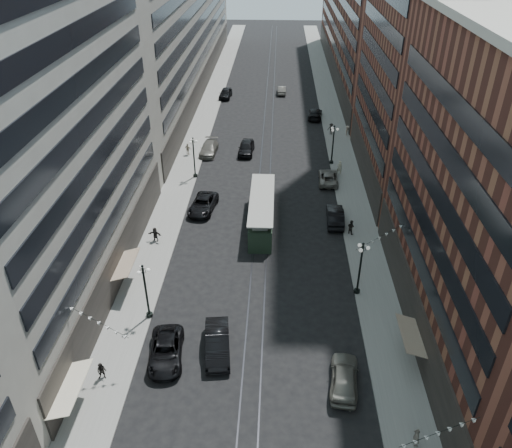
% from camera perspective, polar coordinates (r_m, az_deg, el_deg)
% --- Properties ---
extents(ground, '(220.00, 220.00, 0.00)m').
position_cam_1_polar(ground, '(70.69, 1.10, 7.01)').
color(ground, black).
rests_on(ground, ground).
extents(sidewalk_west, '(4.00, 180.00, 0.15)m').
position_cam_1_polar(sidewalk_west, '(80.78, -6.64, 10.16)').
color(sidewalk_west, gray).
rests_on(sidewalk_west, ground).
extents(sidewalk_east, '(4.00, 180.00, 0.15)m').
position_cam_1_polar(sidewalk_east, '(80.38, 9.29, 9.84)').
color(sidewalk_east, gray).
rests_on(sidewalk_east, ground).
extents(rail_west, '(0.12, 180.00, 0.02)m').
position_cam_1_polar(rail_west, '(79.87, 0.80, 10.06)').
color(rail_west, '#2D2D33').
rests_on(rail_west, ground).
extents(rail_east, '(0.12, 180.00, 0.02)m').
position_cam_1_polar(rail_east, '(79.84, 1.82, 10.04)').
color(rail_east, '#2D2D33').
rests_on(rail_east, ground).
extents(building_west_mid, '(8.00, 36.00, 28.00)m').
position_cam_1_polar(building_west_mid, '(44.34, -22.56, 8.53)').
color(building_west_mid, '#A6A193').
rests_on(building_west_mid, ground).
extents(building_west_far, '(8.00, 90.00, 26.00)m').
position_cam_1_polar(building_west_far, '(103.11, -8.47, 22.30)').
color(building_west_far, '#A6A193').
rests_on(building_west_far, ground).
extents(building_east_mid, '(8.00, 30.00, 24.00)m').
position_cam_1_polar(building_east_mid, '(39.85, 25.15, 2.06)').
color(building_east_mid, brown).
rests_on(building_east_mid, ground).
extents(building_east_tower, '(8.00, 26.00, 42.00)m').
position_cam_1_polar(building_east_tower, '(62.64, 18.28, 22.43)').
color(building_east_tower, brown).
rests_on(building_east_tower, ground).
extents(building_east_far, '(8.00, 72.00, 24.00)m').
position_cam_1_polar(building_east_far, '(111.57, 11.35, 22.26)').
color(building_east_far, brown).
rests_on(building_east_far, ground).
extents(lamppost_sw_far, '(1.03, 1.14, 5.52)m').
position_cam_1_polar(lamppost_sw_far, '(43.12, -12.49, -7.33)').
color(lamppost_sw_far, black).
rests_on(lamppost_sw_far, sidewalk_west).
extents(lamppost_sw_mid, '(1.03, 1.14, 5.52)m').
position_cam_1_polar(lamppost_sw_mid, '(65.71, -7.11, 7.71)').
color(lamppost_sw_mid, black).
rests_on(lamppost_sw_mid, sidewalk_west).
extents(lamppost_se_far, '(1.03, 1.14, 5.52)m').
position_cam_1_polar(lamppost_se_far, '(45.58, 11.83, -4.80)').
color(lamppost_se_far, black).
rests_on(lamppost_se_far, sidewalk_east).
extents(lamppost_se_mid, '(1.03, 1.14, 5.52)m').
position_cam_1_polar(lamppost_se_mid, '(69.85, 8.79, 9.09)').
color(lamppost_se_mid, black).
rests_on(lamppost_se_mid, sidewalk_east).
extents(streetcar, '(2.65, 11.96, 3.31)m').
position_cam_1_polar(streetcar, '(55.60, 0.65, 1.35)').
color(streetcar, '#1F3222').
rests_on(streetcar, ground).
extents(car_2, '(3.17, 5.80, 1.54)m').
position_cam_1_polar(car_2, '(40.88, -10.25, -14.11)').
color(car_2, black).
rests_on(car_2, ground).
extents(car_4, '(2.64, 5.25, 1.71)m').
position_cam_1_polar(car_4, '(38.96, 10.06, -16.86)').
color(car_4, '#65645A').
rests_on(car_4, ground).
extents(car_5, '(2.55, 5.62, 1.79)m').
position_cam_1_polar(car_5, '(40.80, -4.44, -13.42)').
color(car_5, black).
rests_on(car_5, ground).
extents(pedestrian_2, '(0.74, 0.42, 1.50)m').
position_cam_1_polar(pedestrian_2, '(40.41, -17.21, -15.76)').
color(pedestrian_2, black).
rests_on(pedestrian_2, sidewalk_west).
extents(pedestrian_4, '(0.49, 0.93, 1.52)m').
position_cam_1_polar(pedestrian_4, '(36.82, 17.86, -22.19)').
color(pedestrian_4, gray).
rests_on(pedestrian_4, sidewalk_east).
extents(car_7, '(3.39, 6.03, 1.59)m').
position_cam_1_polar(car_7, '(58.94, -6.08, 2.25)').
color(car_7, black).
rests_on(car_7, ground).
extents(car_8, '(2.51, 5.62, 1.60)m').
position_cam_1_polar(car_8, '(73.58, -5.40, 8.60)').
color(car_8, '#636158').
rests_on(car_8, ground).
extents(car_9, '(2.42, 5.24, 1.74)m').
position_cam_1_polar(car_9, '(97.64, -3.51, 14.69)').
color(car_9, black).
rests_on(car_9, ground).
extents(car_10, '(2.00, 5.23, 1.70)m').
position_cam_1_polar(car_10, '(56.91, 9.04, 0.90)').
color(car_10, black).
rests_on(car_10, ground).
extents(car_11, '(2.65, 5.30, 1.44)m').
position_cam_1_polar(car_11, '(65.68, 8.25, 5.31)').
color(car_11, slate).
rests_on(car_11, ground).
extents(car_12, '(2.84, 5.65, 1.57)m').
position_cam_1_polar(car_12, '(87.63, 6.76, 12.42)').
color(car_12, black).
rests_on(car_12, ground).
extents(car_13, '(2.37, 5.34, 1.79)m').
position_cam_1_polar(car_13, '(73.31, -1.13, 8.73)').
color(car_13, black).
rests_on(car_13, ground).
extents(car_14, '(1.63, 4.47, 1.46)m').
position_cam_1_polar(car_14, '(100.06, 2.93, 15.06)').
color(car_14, '#66635B').
rests_on(car_14, ground).
extents(pedestrian_5, '(1.54, 0.74, 1.60)m').
position_cam_1_polar(pedestrian_5, '(53.92, -11.46, -1.17)').
color(pedestrian_5, black).
rests_on(pedestrian_5, sidewalk_west).
extents(pedestrian_6, '(1.10, 0.76, 1.71)m').
position_cam_1_polar(pedestrian_6, '(73.14, -7.80, 8.47)').
color(pedestrian_6, '#B1A693').
rests_on(pedestrian_6, sidewalk_west).
extents(pedestrian_7, '(0.89, 0.88, 1.66)m').
position_cam_1_polar(pedestrian_7, '(54.99, 10.79, -0.33)').
color(pedestrian_7, black).
rests_on(pedestrian_7, sidewalk_east).
extents(pedestrian_8, '(0.75, 0.53, 1.92)m').
position_cam_1_polar(pedestrian_8, '(67.64, 9.52, 6.39)').
color(pedestrian_8, '#BDB89D').
rests_on(pedestrian_8, sidewalk_east).
extents(pedestrian_9, '(1.23, 0.79, 1.77)m').
position_cam_1_polar(pedestrian_9, '(80.63, 8.58, 10.71)').
color(pedestrian_9, black).
rests_on(pedestrian_9, sidewalk_east).
extents(pedestrian_extra_0, '(0.81, 1.09, 1.57)m').
position_cam_1_polar(pedestrian_extra_0, '(80.59, 10.37, 10.45)').
color(pedestrian_extra_0, '#B7A997').
rests_on(pedestrian_extra_0, sidewalk_east).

